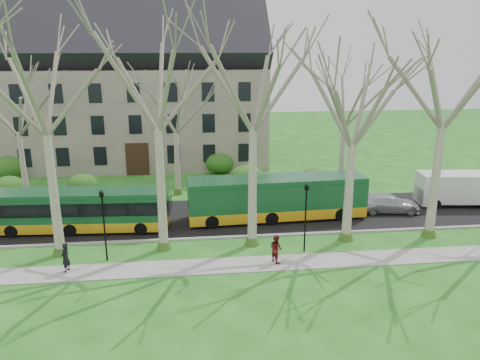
% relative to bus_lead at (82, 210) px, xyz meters
% --- Properties ---
extents(ground, '(120.00, 120.00, 0.00)m').
position_rel_bus_lead_xyz_m(ground, '(8.33, -3.96, -1.51)').
color(ground, '#245D1A').
rests_on(ground, ground).
extents(sidewalk, '(70.00, 2.00, 0.06)m').
position_rel_bus_lead_xyz_m(sidewalk, '(8.33, -6.46, -1.48)').
color(sidewalk, gray).
rests_on(sidewalk, ground).
extents(road, '(80.00, 8.00, 0.06)m').
position_rel_bus_lead_xyz_m(road, '(8.33, 1.54, -1.48)').
color(road, black).
rests_on(road, ground).
extents(curb, '(80.00, 0.25, 0.14)m').
position_rel_bus_lead_xyz_m(curb, '(8.33, -2.46, -1.44)').
color(curb, '#A5A39E').
rests_on(curb, ground).
extents(building, '(26.50, 12.20, 16.00)m').
position_rel_bus_lead_xyz_m(building, '(2.33, 20.04, 6.55)').
color(building, slate).
rests_on(building, ground).
extents(tree_row_verge, '(49.00, 7.00, 14.00)m').
position_rel_bus_lead_xyz_m(tree_row_verge, '(8.33, -3.66, 5.49)').
color(tree_row_verge, gray).
rests_on(tree_row_verge, ground).
extents(tree_row_far, '(33.00, 7.00, 12.00)m').
position_rel_bus_lead_xyz_m(tree_row_far, '(7.00, 7.04, 4.49)').
color(tree_row_far, gray).
rests_on(tree_row_far, ground).
extents(lamp_row, '(36.22, 0.22, 4.30)m').
position_rel_bus_lead_xyz_m(lamp_row, '(8.33, -4.96, 1.06)').
color(lamp_row, black).
rests_on(lamp_row, ground).
extents(hedges, '(30.60, 8.60, 2.00)m').
position_rel_bus_lead_xyz_m(hedges, '(3.67, 10.04, -0.51)').
color(hedges, '#245217').
rests_on(hedges, ground).
extents(bus_lead, '(11.75, 3.06, 2.91)m').
position_rel_bus_lead_xyz_m(bus_lead, '(0.00, 0.00, 0.00)').
color(bus_lead, '#154B28').
rests_on(bus_lead, road).
extents(bus_follow, '(12.99, 3.33, 3.22)m').
position_rel_bus_lead_xyz_m(bus_follow, '(13.64, 0.71, 0.15)').
color(bus_follow, '#154B28').
rests_on(bus_follow, road).
extents(sedan, '(4.94, 2.48, 1.38)m').
position_rel_bus_lead_xyz_m(sedan, '(22.36, 1.16, -0.77)').
color(sedan, '#B8B9BE').
rests_on(sedan, road).
extents(van_a, '(6.14, 2.81, 2.59)m').
position_rel_bus_lead_xyz_m(van_a, '(28.35, 2.15, -0.16)').
color(van_a, silver).
rests_on(van_a, road).
extents(pedestrian_a, '(0.58, 0.72, 1.71)m').
position_rel_bus_lead_xyz_m(pedestrian_a, '(0.31, -6.23, -0.60)').
color(pedestrian_a, black).
rests_on(pedestrian_a, sidewalk).
extents(pedestrian_b, '(0.95, 1.02, 1.68)m').
position_rel_bus_lead_xyz_m(pedestrian_b, '(12.28, -6.32, -0.61)').
color(pedestrian_b, maroon).
rests_on(pedestrian_b, sidewalk).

